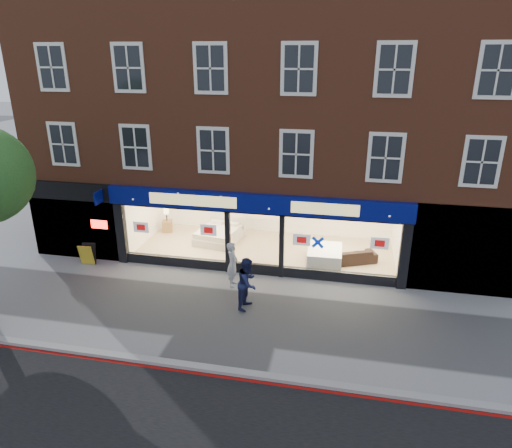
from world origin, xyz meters
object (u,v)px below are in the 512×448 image
(display_bed, at_px, (220,233))
(sofa, at_px, (352,256))
(pedestrian_grey, at_px, (233,264))
(pedestrian_blue, at_px, (248,283))
(a_board, at_px, (88,254))
(mattress_stack, at_px, (325,256))

(display_bed, relative_size, sofa, 1.19)
(pedestrian_grey, bearing_deg, pedestrian_blue, -155.13)
(pedestrian_grey, height_order, pedestrian_blue, pedestrian_blue)
(display_bed, xyz_separation_m, pedestrian_grey, (1.62, -3.88, 0.43))
(display_bed, distance_m, pedestrian_blue, 5.84)
(sofa, distance_m, pedestrian_blue, 5.34)
(display_bed, xyz_separation_m, a_board, (-4.60, -3.32, 0.01))
(mattress_stack, xyz_separation_m, pedestrian_grey, (-3.21, -2.34, 0.43))
(a_board, bearing_deg, pedestrian_blue, -20.21)
(display_bed, bearing_deg, pedestrian_blue, -55.09)
(display_bed, xyz_separation_m, pedestrian_blue, (2.50, -5.26, 0.47))
(mattress_stack, bearing_deg, display_bed, 162.33)
(a_board, bearing_deg, mattress_stack, 5.74)
(a_board, relative_size, pedestrian_grey, 0.52)
(mattress_stack, bearing_deg, pedestrian_blue, -122.05)
(display_bed, height_order, sofa, display_bed)
(mattress_stack, bearing_deg, a_board, -169.28)
(mattress_stack, xyz_separation_m, sofa, (1.08, 0.37, -0.05))
(mattress_stack, height_order, pedestrian_grey, pedestrian_grey)
(pedestrian_blue, bearing_deg, mattress_stack, -21.31)
(sofa, xyz_separation_m, a_board, (-10.50, -2.15, 0.06))
(a_board, bearing_deg, display_bed, 30.89)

